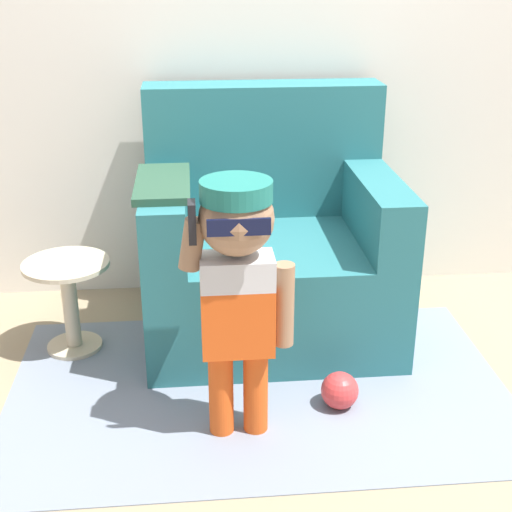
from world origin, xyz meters
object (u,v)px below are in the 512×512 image
object	(u,v)px
side_table	(69,297)
toy_ball	(340,390)
person_child	(238,272)
armchair	(268,247)

from	to	relation	value
side_table	toy_ball	xyz separation A→B (m)	(1.04, -0.53, -0.17)
person_child	side_table	world-z (taller)	person_child
person_child	side_table	bearing A→B (deg)	136.04
toy_ball	armchair	bearing A→B (deg)	105.98
person_child	toy_ball	distance (m)	0.67
armchair	side_table	world-z (taller)	armchair
side_table	person_child	bearing A→B (deg)	-43.96
person_child	toy_ball	size ratio (longest dim) A/B	6.57
side_table	toy_ball	bearing A→B (deg)	-27.02
armchair	side_table	distance (m)	0.87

